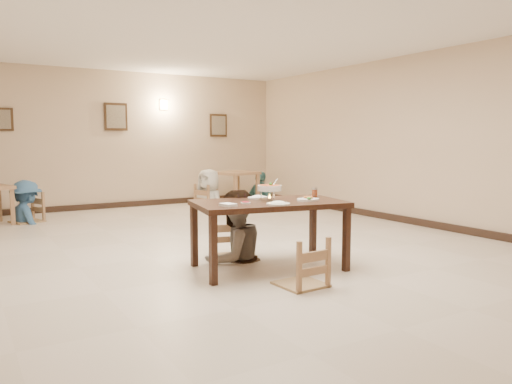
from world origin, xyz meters
TOP-DOWN VIEW (x-y plane):
  - floor at (0.00, 0.00)m, footprint 10.00×10.00m
  - ceiling at (0.00, 0.00)m, footprint 10.00×10.00m
  - wall_back at (0.00, 5.00)m, footprint 10.00×0.00m
  - wall_right at (4.00, 0.00)m, footprint 0.00×10.00m
  - baseboard_back at (0.00, 4.97)m, footprint 8.00×0.06m
  - baseboard_right at (3.97, 0.00)m, footprint 0.06×10.00m
  - picture_b at (0.10, 4.96)m, footprint 0.50×0.04m
  - picture_c at (2.60, 4.96)m, footprint 0.45×0.04m
  - wall_sconce at (1.20, 4.96)m, footprint 0.16×0.05m
  - main_table at (0.12, -1.20)m, footprint 1.84×1.25m
  - chair_far at (0.01, -0.51)m, footprint 0.46×0.46m
  - chair_near at (0.04, -1.95)m, footprint 0.46×0.46m
  - main_diner at (-0.00, -0.59)m, footprint 0.96×0.81m
  - curry_warmer at (0.16, -1.16)m, footprint 0.31×0.28m
  - rice_plate_far at (0.15, -0.91)m, footprint 0.26×0.26m
  - rice_plate_near at (0.03, -1.53)m, footprint 0.26×0.26m
  - fried_plate at (0.54, -1.40)m, footprint 0.28×0.28m
  - chili_dish at (-0.22, -1.26)m, footprint 0.11×0.11m
  - napkin_cutlery at (-0.49, -1.35)m, footprint 0.18×0.27m
  - drink_glass at (0.76, -1.23)m, footprint 0.07×0.07m
  - bg_table_right at (2.43, 3.75)m, footprint 0.95×0.95m
  - bg_chair_lr at (-1.89, 3.87)m, footprint 0.48×0.48m
  - bg_chair_rl at (1.75, 3.78)m, footprint 0.48×0.48m
  - bg_chair_rr at (3.11, 3.82)m, footprint 0.45×0.45m
  - bg_diner_b at (-1.89, 3.87)m, footprint 0.89×1.13m
  - bg_diner_c at (1.75, 3.78)m, footprint 0.77×0.97m
  - bg_diner_d at (3.11, 3.82)m, footprint 0.55×0.96m

SIDE VIEW (x-z plane):
  - floor at x=0.00m, z-range 0.00..0.00m
  - baseboard_back at x=0.00m, z-range 0.00..0.12m
  - baseboard_right at x=3.97m, z-range 0.00..0.12m
  - bg_chair_rr at x=3.11m, z-range 0.00..0.96m
  - chair_far at x=0.01m, z-range 0.00..0.97m
  - chair_near at x=0.04m, z-range 0.00..0.97m
  - bg_chair_rl at x=1.75m, z-range 0.00..1.03m
  - bg_chair_lr at x=-1.89m, z-range 0.00..1.03m
  - bg_table_right at x=2.43m, z-range 0.26..1.05m
  - main_table at x=0.12m, z-range 0.32..1.11m
  - bg_diner_d at x=3.11m, z-range 0.00..1.54m
  - bg_diner_b at x=-1.89m, z-range 0.00..1.54m
  - chili_dish at x=-0.22m, z-range 0.80..0.82m
  - rice_plate_near at x=0.03m, z-range 0.78..0.84m
  - rice_plate_far at x=0.15m, z-range 0.78..0.84m
  - napkin_cutlery at x=-0.49m, z-range 0.80..0.83m
  - fried_plate at x=0.54m, z-range 0.79..0.85m
  - drink_glass at x=0.76m, z-range 0.79..0.92m
  - bg_diner_c at x=1.75m, z-range 0.00..1.74m
  - main_diner at x=0.00m, z-range 0.00..1.76m
  - curry_warmer at x=0.16m, z-range 0.82..1.07m
  - wall_back at x=0.00m, z-range -3.50..6.50m
  - wall_right at x=4.00m, z-range -3.50..6.50m
  - picture_c at x=2.60m, z-range 1.57..2.12m
  - picture_b at x=0.10m, z-range 1.70..2.30m
  - wall_sconce at x=1.20m, z-range 2.19..2.41m
  - ceiling at x=0.00m, z-range 3.00..3.00m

